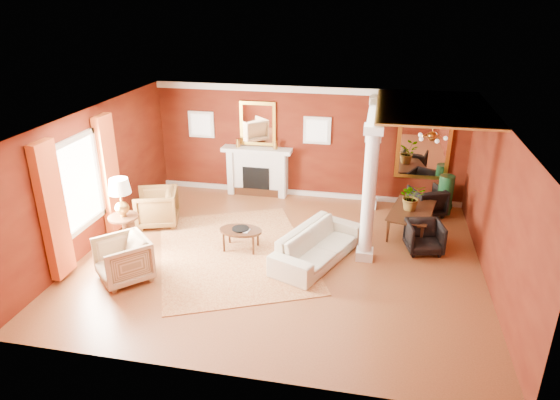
% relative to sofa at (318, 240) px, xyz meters
% --- Properties ---
extents(ground, '(8.00, 8.00, 0.00)m').
position_rel_sofa_xyz_m(ground, '(-0.76, -0.06, -0.45)').
color(ground, brown).
rests_on(ground, ground).
extents(room_shell, '(8.04, 7.04, 2.92)m').
position_rel_sofa_xyz_m(room_shell, '(-0.76, -0.06, 1.57)').
color(room_shell, '#611F0D').
rests_on(room_shell, ground).
extents(fireplace, '(1.85, 0.42, 1.29)m').
position_rel_sofa_xyz_m(fireplace, '(-2.06, 3.25, 0.19)').
color(fireplace, silver).
rests_on(fireplace, ground).
extents(overmantel_mirror, '(0.95, 0.07, 1.15)m').
position_rel_sofa_xyz_m(overmantel_mirror, '(-2.06, 3.39, 1.45)').
color(overmantel_mirror, yellow).
rests_on(overmantel_mirror, fireplace).
extents(flank_window_left, '(0.70, 0.07, 0.70)m').
position_rel_sofa_xyz_m(flank_window_left, '(-3.61, 3.40, 1.35)').
color(flank_window_left, silver).
rests_on(flank_window_left, room_shell).
extents(flank_window_right, '(0.70, 0.07, 0.70)m').
position_rel_sofa_xyz_m(flank_window_right, '(-0.51, 3.40, 1.35)').
color(flank_window_right, silver).
rests_on(flank_window_right, room_shell).
extents(left_window, '(0.21, 2.55, 2.60)m').
position_rel_sofa_xyz_m(left_window, '(-4.65, -0.66, 0.97)').
color(left_window, white).
rests_on(left_window, room_shell).
extents(column_front, '(0.36, 0.36, 2.80)m').
position_rel_sofa_xyz_m(column_front, '(0.94, 0.24, 0.97)').
color(column_front, silver).
rests_on(column_front, ground).
extents(column_back, '(0.36, 0.36, 2.80)m').
position_rel_sofa_xyz_m(column_back, '(0.94, 2.94, 0.97)').
color(column_back, silver).
rests_on(column_back, ground).
extents(header_beam, '(0.30, 3.20, 0.32)m').
position_rel_sofa_xyz_m(header_beam, '(0.94, 1.84, 2.17)').
color(header_beam, silver).
rests_on(header_beam, column_front).
extents(amber_ceiling, '(2.30, 3.40, 0.04)m').
position_rel_sofa_xyz_m(amber_ceiling, '(2.09, 1.69, 2.42)').
color(amber_ceiling, gold).
rests_on(amber_ceiling, room_shell).
extents(dining_mirror, '(1.30, 0.07, 1.70)m').
position_rel_sofa_xyz_m(dining_mirror, '(2.14, 3.39, 1.10)').
color(dining_mirror, yellow).
rests_on(dining_mirror, room_shell).
extents(chandelier, '(0.60, 0.62, 0.75)m').
position_rel_sofa_xyz_m(chandelier, '(2.14, 1.74, 1.80)').
color(chandelier, '#AE7F36').
rests_on(chandelier, room_shell).
extents(crown_trim, '(8.00, 0.08, 0.16)m').
position_rel_sofa_xyz_m(crown_trim, '(-0.76, 3.40, 2.37)').
color(crown_trim, silver).
rests_on(crown_trim, room_shell).
extents(base_trim, '(8.00, 0.08, 0.12)m').
position_rel_sofa_xyz_m(base_trim, '(-0.76, 3.40, -0.39)').
color(base_trim, silver).
rests_on(base_trim, ground).
extents(rug, '(4.36, 4.86, 0.02)m').
position_rel_sofa_xyz_m(rug, '(-1.75, -0.05, -0.44)').
color(rug, maroon).
rests_on(rug, ground).
extents(sofa, '(1.51, 2.39, 0.90)m').
position_rel_sofa_xyz_m(sofa, '(0.00, 0.00, 0.00)').
color(sofa, beige).
rests_on(sofa, ground).
extents(armchair_leopard, '(1.10, 1.13, 0.94)m').
position_rel_sofa_xyz_m(armchair_leopard, '(-3.89, 0.92, 0.02)').
color(armchair_leopard, black).
rests_on(armchair_leopard, ground).
extents(armchair_stripe, '(1.23, 1.23, 0.92)m').
position_rel_sofa_xyz_m(armchair_stripe, '(-3.48, -1.47, 0.01)').
color(armchair_stripe, tan).
rests_on(armchair_stripe, ground).
extents(coffee_table, '(0.91, 0.91, 0.46)m').
position_rel_sofa_xyz_m(coffee_table, '(-1.65, 0.13, -0.04)').
color(coffee_table, black).
rests_on(coffee_table, ground).
extents(coffee_book, '(0.16, 0.04, 0.21)m').
position_rel_sofa_xyz_m(coffee_book, '(-1.60, 0.08, 0.11)').
color(coffee_book, black).
rests_on(coffee_book, coffee_table).
extents(side_table, '(0.63, 0.63, 1.56)m').
position_rel_sofa_xyz_m(side_table, '(-4.07, -0.28, 0.61)').
color(side_table, black).
rests_on(side_table, ground).
extents(dining_table, '(0.88, 1.64, 0.87)m').
position_rel_sofa_xyz_m(dining_table, '(1.93, 1.68, -0.02)').
color(dining_table, black).
rests_on(dining_table, ground).
extents(dining_chair_near, '(0.83, 0.79, 0.73)m').
position_rel_sofa_xyz_m(dining_chair_near, '(2.14, 0.80, -0.09)').
color(dining_chair_near, black).
rests_on(dining_chair_near, ground).
extents(dining_chair_far, '(0.97, 0.95, 0.77)m').
position_rel_sofa_xyz_m(dining_chair_far, '(2.31, 2.76, -0.07)').
color(dining_chair_far, black).
rests_on(dining_chair_far, ground).
extents(green_urn, '(0.41, 0.41, 0.99)m').
position_rel_sofa_xyz_m(green_urn, '(2.74, 2.94, -0.07)').
color(green_urn, '#133E1E').
rests_on(green_urn, ground).
extents(potted_plant, '(0.67, 0.72, 0.48)m').
position_rel_sofa_xyz_m(potted_plant, '(1.87, 1.70, 0.66)').
color(potted_plant, '#26591E').
rests_on(potted_plant, dining_table).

